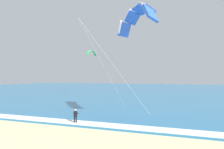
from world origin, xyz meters
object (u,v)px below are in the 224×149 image
Objects in this scene: kite_distant at (92,52)px; kite_primary at (137,16)px; surfboard at (75,124)px; kitesurfer at (75,116)px.

kite_primary is at bearing -55.60° from kite_distant.
kite_primary reaches higher than kite_distant.
kite_primary is at bearing 37.32° from surfboard.
kite_distant reaches higher than surfboard.
kitesurfer is (-0.01, 0.02, 0.91)m from surfboard.
surfboard is at bearing -67.86° from kite_distant.
kite_distant is (-13.14, 32.30, 12.34)m from surfboard.
kite_distant is at bearing 124.40° from kite_primary.
kitesurfer is at bearing -67.86° from kite_distant.
kite_primary reaches higher than surfboard.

